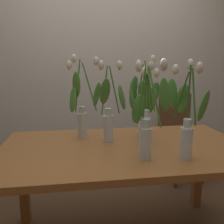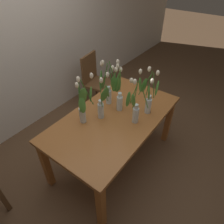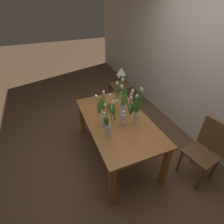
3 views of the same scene
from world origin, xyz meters
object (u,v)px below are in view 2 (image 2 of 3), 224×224
Objects in this scene: tulip_vase_5 at (83,106)px; dining_chair at (95,79)px; tulip_vase_1 at (118,94)px; tulip_vase_2 at (109,87)px; dining_table at (114,123)px; tulip_vase_3 at (136,106)px; tulip_vase_4 at (102,104)px; tulip_vase_0 at (148,96)px.

tulip_vase_5 reaches higher than dining_chair.
tulip_vase_2 is at bearing 84.28° from tulip_vase_1.
tulip_vase_3 is (0.06, -0.23, 0.30)m from dining_table.
tulip_vase_1 is at bearing -17.57° from tulip_vase_5.
tulip_vase_1 is (0.16, 0.06, 0.29)m from dining_table.
tulip_vase_5 is at bearing 162.43° from tulip_vase_1.
tulip_vase_2 is 0.99× the size of tulip_vase_5.
tulip_vase_2 is 1.10m from dining_chair.
tulip_vase_1 is 0.25m from tulip_vase_4.
dining_chair is (1.08, 0.79, -0.43)m from tulip_vase_5.
tulip_vase_2 is (0.17, 0.21, 0.32)m from dining_table.
tulip_vase_5 is at bearing 127.72° from tulip_vase_3.
tulip_vase_1 is 1.00× the size of tulip_vase_4.
dining_chair is at bearing 36.28° from tulip_vase_5.
tulip_vase_2 is 1.06× the size of tulip_vase_3.
tulip_vase_0 is (0.29, -0.24, 0.30)m from dining_table.
tulip_vase_0 is 1.01× the size of tulip_vase_1.
dining_table is at bearing -129.44° from dining_chair.
tulip_vase_5 is 1.41m from dining_chair.
dining_chair is (0.81, 0.99, -0.12)m from dining_table.
tulip_vase_1 is at bearing -7.68° from tulip_vase_4.
tulip_vase_2 is 0.45m from tulip_vase_3.
dining_chair is (0.64, 0.78, -0.44)m from tulip_vase_2.
dining_table is 2.91× the size of tulip_vase_3.
tulip_vase_3 is 1.49m from dining_chair.
dining_table is 1.72× the size of dining_chair.
tulip_vase_4 reaches higher than dining_chair.
dining_chair is at bearing 50.56° from dining_table.
tulip_vase_5 is at bearing 142.00° from tulip_vase_0.
tulip_vase_3 is (-0.11, -0.44, -0.02)m from tulip_vase_2.
tulip_vase_3 is 0.36m from tulip_vase_4.
dining_chair is (0.75, 1.22, -0.43)m from tulip_vase_3.
tulip_vase_4 is 1.33m from dining_chair.
tulip_vase_3 is at bearing -52.28° from tulip_vase_5.
tulip_vase_2 is (0.01, 0.15, 0.03)m from tulip_vase_1.
tulip_vase_4 is 0.93× the size of tulip_vase_5.
tulip_vase_2 is 0.44m from tulip_vase_5.
tulip_vase_0 is 0.23m from tulip_vase_3.
tulip_vase_0 is 0.47m from tulip_vase_2.
dining_table is 0.45m from tulip_vase_5.
tulip_vase_4 is (-0.25, 0.03, -0.01)m from tulip_vase_1.
tulip_vase_5 reaches higher than tulip_vase_4.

